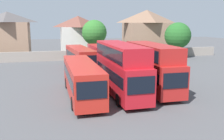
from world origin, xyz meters
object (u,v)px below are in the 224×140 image
object	(u,v)px
bus_4	(80,57)
house_terrace_right	(147,31)
bus_3	(152,65)
tree_behind_wall	(94,32)
bus_1	(82,77)
bus_2	(121,66)
house_terrace_left	(8,34)
bus_5	(103,56)
house_terrace_centre	(78,35)
tree_left_of_lot	(178,36)

from	to	relation	value
bus_4	house_terrace_right	bearing A→B (deg)	129.22
bus_3	tree_behind_wall	world-z (taller)	tree_behind_wall
bus_1	bus_4	world-z (taller)	bus_1
bus_2	house_terrace_left	world-z (taller)	house_terrace_left
bus_2	bus_4	distance (m)	14.56
bus_5	house_terrace_left	world-z (taller)	house_terrace_left
bus_2	house_terrace_right	bearing A→B (deg)	153.33
bus_2	house_terrace_centre	bearing A→B (deg)	179.76
bus_2	bus_5	world-z (taller)	bus_2
house_terrace_left	tree_behind_wall	bearing A→B (deg)	-15.13
bus_1	bus_3	world-z (taller)	bus_3
house_terrace_centre	tree_left_of_lot	xyz separation A→B (m)	(18.41, -10.16, 0.14)
bus_3	bus_4	bearing A→B (deg)	-156.92
bus_4	tree_behind_wall	distance (m)	13.47
bus_2	tree_behind_wall	size ratio (longest dim) A/B	1.44
bus_4	tree_left_of_lot	world-z (taller)	tree_left_of_lot
bus_1	house_terrace_right	size ratio (longest dim) A/B	1.14
house_terrace_right	bus_2	bearing A→B (deg)	-115.99
tree_behind_wall	bus_5	bearing A→B (deg)	-94.70
house_terrace_centre	bus_2	bearing A→B (deg)	-89.56
bus_4	tree_behind_wall	world-z (taller)	tree_behind_wall
house_terrace_centre	tree_left_of_lot	distance (m)	21.02
bus_1	house_terrace_right	world-z (taller)	house_terrace_right
tree_behind_wall	bus_2	bearing A→B (deg)	-94.86
bus_1	house_terrace_centre	size ratio (longest dim) A/B	1.38
bus_3	house_terrace_centre	world-z (taller)	house_terrace_centre
bus_2	tree_left_of_lot	xyz separation A→B (m)	(18.16, 22.21, 1.62)
bus_1	bus_3	distance (m)	7.40
bus_4	tree_left_of_lot	xyz separation A→B (m)	(20.30, 7.84, 2.55)
bus_4	tree_behind_wall	size ratio (longest dim) A/B	1.53
bus_1	bus_4	xyz separation A→B (m)	(1.63, 14.26, -0.00)
tree_left_of_lot	house_terrace_centre	bearing A→B (deg)	151.10
bus_1	house_terrace_left	bearing A→B (deg)	-161.15
house_terrace_left	bus_2	bearing A→B (deg)	-65.26
bus_2	house_terrace_centre	world-z (taller)	house_terrace_centre
bus_3	tree_left_of_lot	distance (m)	26.10
house_terrace_centre	tree_behind_wall	bearing A→B (deg)	-66.03
house_terrace_right	tree_behind_wall	distance (m)	13.56
bus_2	bus_5	distance (m)	14.16
bus_3	bus_5	bearing A→B (deg)	-169.65
house_terrace_left	bus_5	bearing A→B (deg)	-47.64
house_terrace_left	house_terrace_centre	bearing A→B (deg)	4.69
house_terrace_right	tree_behind_wall	world-z (taller)	house_terrace_right
bus_5	bus_1	bearing A→B (deg)	-21.75
house_terrace_left	bus_4	bearing A→B (deg)	-53.99
bus_4	bus_3	bearing A→B (deg)	17.79
bus_3	tree_left_of_lot	size ratio (longest dim) A/B	1.44
house_terrace_centre	tree_behind_wall	xyz separation A→B (m)	(2.52, -5.66, 0.74)
bus_1	tree_behind_wall	xyz separation A→B (m)	(6.04, 26.59, 3.14)
bus_3	house_terrace_left	xyz separation A→B (m)	(-17.94, 30.57, 1.92)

